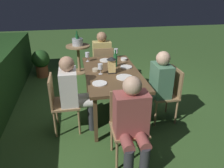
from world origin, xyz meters
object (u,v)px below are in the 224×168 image
green_bottle_on_table (115,60)px  ice_bucket (78,41)px  person_in_green (157,84)px  lantern_centerpiece (112,64)px  potted_plant_by_hedge (41,62)px  dining_table (112,75)px  plate_b (100,83)px  wine_glass_a (87,55)px  bowl_bread (124,59)px  chair_head_near (128,123)px  plate_a (106,60)px  side_table (78,54)px  wine_glass_b (100,67)px  chair_side_left_a (168,92)px  bowl_olives (96,70)px  person_in_rust (132,121)px  person_in_cream (74,90)px  wine_glass_c (116,51)px  person_in_mustard (102,55)px  chair_side_right_a (61,101)px  plate_c (126,67)px  chair_head_far (103,65)px  plate_d (124,77)px

green_bottle_on_table → ice_bucket: size_ratio=0.84×
person_in_green → ice_bucket: bearing=25.2°
lantern_centerpiece → potted_plant_by_hedge: 2.40m
dining_table → plate_b: bearing=149.8°
wine_glass_a → bowl_bread: bearing=-95.2°
dining_table → chair_head_near: size_ratio=1.90×
plate_a → potted_plant_by_hedge: (1.30, 1.35, -0.38)m
bowl_bread → side_table: 1.70m
dining_table → wine_glass_b: 0.28m
ice_bucket → chair_side_left_a: bearing=-151.1°
chair_side_left_a → chair_head_near: 1.08m
person_in_green → ice_bucket: person_in_green is taller
wine_glass_a → potted_plant_by_hedge: (1.28, 1.02, -0.49)m
green_bottle_on_table → bowl_olives: bearing=115.7°
bowl_olives → potted_plant_by_hedge: 2.15m
person_in_green → person_in_rust: size_ratio=1.00×
chair_side_left_a → person_in_cream: 1.46m
side_table → potted_plant_by_hedge: size_ratio=1.06×
wine_glass_a → plate_b: 1.04m
person_in_cream → green_bottle_on_table: (0.61, -0.73, 0.22)m
lantern_centerpiece → green_bottle_on_table: bearing=-22.4°
wine_glass_c → potted_plant_by_hedge: (1.13, 1.58, -0.49)m
person_in_mustard → bowl_olives: person_in_mustard is taller
chair_side_left_a → chair_side_right_a: same height
chair_side_right_a → green_bottle_on_table: bearing=-56.7°
plate_b → person_in_green: bearing=-85.4°
lantern_centerpiece → person_in_mustard: bearing=-0.7°
plate_b → plate_c: (0.59, -0.53, 0.00)m
chair_head_far → person_in_cream: bearing=156.5°
chair_side_left_a → plate_d: bearing=83.3°
plate_d → person_in_rust: bearing=171.9°
wine_glass_a → potted_plant_by_hedge: 1.71m
plate_d → chair_head_far: bearing=5.8°
bowl_olives → plate_d: bearing=-132.0°
chair_side_right_a → bowl_bread: size_ratio=7.42×
chair_side_left_a → green_bottle_on_table: bearing=50.0°
lantern_centerpiece → person_in_rust: bearing=-179.3°
chair_head_far → wine_glass_c: wine_glass_c is taller
chair_side_left_a → bowl_olives: (0.44, 1.08, 0.28)m
person_in_mustard → wine_glass_b: 1.38m
wine_glass_c → side_table: (1.26, 0.69, -0.40)m
plate_a → side_table: plate_a is taller
person_in_rust → plate_b: person_in_rust is taller
plate_d → potted_plant_by_hedge: bearing=35.0°
wine_glass_a → chair_head_near: bearing=-168.0°
plate_a → bowl_bread: (-0.04, -0.34, 0.02)m
person_in_cream → wine_glass_c: bearing=-37.2°
chair_head_near → green_bottle_on_table: 1.36m
chair_head_far → green_bottle_on_table: 0.92m
chair_head_far → person_in_rust: 2.35m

